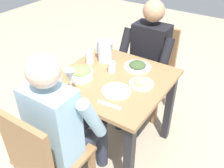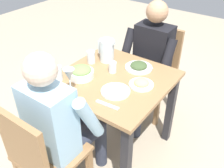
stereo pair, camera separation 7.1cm
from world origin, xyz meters
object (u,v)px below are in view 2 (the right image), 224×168
object	(u,v)px
diner_far	(62,121)
plate_yoghurt	(116,90)
diner_near	(148,61)
dining_table	(114,92)
plate_fries	(141,83)
chair_near	(156,66)
water_pitcher	(107,50)
wine_glass	(69,76)
plate_dolmas	(139,66)
water_glass_near_right	(113,67)
chair_far	(41,156)
water_glass_center	(58,74)
salad_bowl	(81,72)
water_glass_near_left	(91,57)

from	to	relation	value
diner_far	plate_yoghurt	xyz separation A→B (m)	(-0.17, -0.37, 0.10)
diner_near	diner_far	size ratio (longest dim) A/B	1.00
dining_table	plate_fries	size ratio (longest dim) A/B	4.50
chair_near	water_pitcher	distance (m)	0.66
plate_yoghurt	wine_glass	xyz separation A→B (m)	(0.24, 0.19, 0.12)
plate_dolmas	wine_glass	xyz separation A→B (m)	(0.20, 0.57, 0.12)
plate_yoghurt	water_glass_near_right	bearing A→B (deg)	-49.83
plate_fries	water_glass_near_right	xyz separation A→B (m)	(0.28, -0.03, 0.03)
plate_dolmas	chair_far	bearing A→B (deg)	82.23
water_pitcher	plate_fries	world-z (taller)	water_pitcher
diner_far	water_pitcher	xyz separation A→B (m)	(0.15, -0.70, 0.18)
chair_near	plate_fries	bearing A→B (deg)	106.76
chair_near	water_pitcher	bearing A→B (deg)	67.54
dining_table	wine_glass	world-z (taller)	wine_glass
chair_far	diner_far	size ratio (longest dim) A/B	0.75
diner_far	wine_glass	world-z (taller)	diner_far
plate_fries	water_glass_near_right	world-z (taller)	water_glass_near_right
diner_near	wine_glass	bearing A→B (deg)	80.66
plate_fries	plate_dolmas	size ratio (longest dim) A/B	0.82
water_glass_center	water_pitcher	bearing A→B (deg)	-103.88
plate_fries	wine_glass	xyz separation A→B (m)	(0.35, 0.37, 0.12)
diner_near	plate_dolmas	distance (m)	0.31
plate_yoghurt	chair_far	bearing A→B (deg)	73.79
plate_yoghurt	plate_fries	world-z (taller)	plate_yoghurt
chair_far	salad_bowl	distance (m)	0.66
salad_bowl	plate_yoghurt	xyz separation A→B (m)	(-0.32, 0.01, -0.02)
diner_near	water_glass_near_left	world-z (taller)	diner_near
chair_far	water_pitcher	size ratio (longest dim) A/B	4.63
water_pitcher	salad_bowl	xyz separation A→B (m)	(0.00, 0.32, -0.05)
wine_glass	chair_far	bearing A→B (deg)	101.08
diner_near	plate_fries	size ratio (longest dim) A/B	6.50
water_pitcher	plate_yoghurt	bearing A→B (deg)	134.23
water_glass_near_right	water_pitcher	bearing A→B (deg)	-40.01
plate_dolmas	wine_glass	size ratio (longest dim) A/B	1.12
plate_dolmas	diner_near	bearing A→B (deg)	-76.89
plate_fries	plate_dolmas	bearing A→B (deg)	-54.77
dining_table	water_pitcher	bearing A→B (deg)	-42.12
water_pitcher	water_glass_near_left	world-z (taller)	water_pitcher
water_glass_center	wine_glass	xyz separation A→B (m)	(-0.19, 0.07, 0.08)
chair_far	diner_far	world-z (taller)	diner_far
plate_dolmas	water_glass_near_right	distance (m)	0.22
wine_glass	water_glass_near_left	bearing A→B (deg)	-68.50
water_pitcher	diner_near	bearing A→B (deg)	-123.92
chair_near	wine_glass	distance (m)	1.13
chair_far	plate_fries	xyz separation A→B (m)	(-0.27, -0.75, 0.25)
water_pitcher	water_glass_center	xyz separation A→B (m)	(0.11, 0.45, -0.04)
plate_yoghurt	plate_fries	size ratio (longest dim) A/B	1.14
dining_table	water_glass_near_right	xyz separation A→B (m)	(0.06, -0.06, 0.18)
salad_bowl	plate_fries	xyz separation A→B (m)	(-0.43, -0.17, -0.02)
salad_bowl	water_glass_near_left	world-z (taller)	water_glass_near_left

